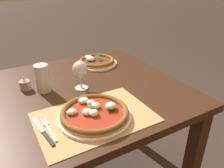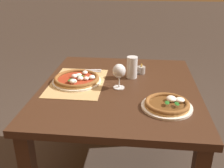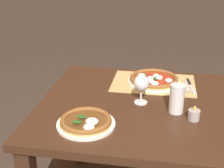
{
  "view_description": "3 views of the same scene",
  "coord_description": "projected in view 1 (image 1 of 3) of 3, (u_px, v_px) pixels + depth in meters",
  "views": [
    {
      "loc": [
        -0.34,
        -0.98,
        1.29
      ],
      "look_at": [
        0.15,
        -0.12,
        0.79
      ],
      "focal_mm": 35.0,
      "sensor_mm": 36.0,
      "label": 1
    },
    {
      "loc": [
        1.49,
        0.12,
        1.41
      ],
      "look_at": [
        0.14,
        -0.03,
        0.81
      ],
      "focal_mm": 42.0,
      "sensor_mm": 36.0,
      "label": 2
    },
    {
      "loc": [
        -0.07,
        1.47,
        1.48
      ],
      "look_at": [
        0.18,
        -0.01,
        0.83
      ],
      "focal_mm": 50.0,
      "sensor_mm": 36.0,
      "label": 3
    }
  ],
  "objects": [
    {
      "name": "knife",
      "position": [
        42.0,
        130.0,
        0.85
      ],
      "size": [
        0.05,
        0.22,
        0.01
      ],
      "color": "black",
      "rests_on": "paper_placemat"
    },
    {
      "name": "paper_placemat",
      "position": [
        95.0,
        117.0,
        0.93
      ],
      "size": [
        0.49,
        0.34,
        0.0
      ],
      "primitive_type": "cube",
      "color": "tan",
      "rests_on": "dining_table"
    },
    {
      "name": "wine_glass",
      "position": [
        80.0,
        70.0,
        1.12
      ],
      "size": [
        0.08,
        0.08,
        0.16
      ],
      "color": "silver",
      "rests_on": "dining_table"
    },
    {
      "name": "pizza_far",
      "position": [
        97.0,
        61.0,
        1.47
      ],
      "size": [
        0.27,
        0.27,
        0.05
      ],
      "color": "silver",
      "rests_on": "dining_table"
    },
    {
      "name": "dining_table",
      "position": [
        78.0,
        107.0,
        1.21
      ],
      "size": [
        1.11,
        0.97,
        0.74
      ],
      "color": "#382114",
      "rests_on": "ground"
    },
    {
      "name": "pizza_near",
      "position": [
        94.0,
        113.0,
        0.92
      ],
      "size": [
        0.31,
        0.31,
        0.05
      ],
      "color": "silver",
      "rests_on": "paper_placemat"
    },
    {
      "name": "pint_glass",
      "position": [
        43.0,
        79.0,
        1.11
      ],
      "size": [
        0.07,
        0.07,
        0.15
      ],
      "color": "silver",
      "rests_on": "dining_table"
    },
    {
      "name": "fork",
      "position": [
        47.0,
        127.0,
        0.87
      ],
      "size": [
        0.03,
        0.2,
        0.0
      ],
      "color": "#B7B7BC",
      "rests_on": "paper_placemat"
    },
    {
      "name": "votive_candle",
      "position": [
        25.0,
        85.0,
        1.15
      ],
      "size": [
        0.06,
        0.06,
        0.07
      ],
      "color": "gray",
      "rests_on": "dining_table"
    }
  ]
}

